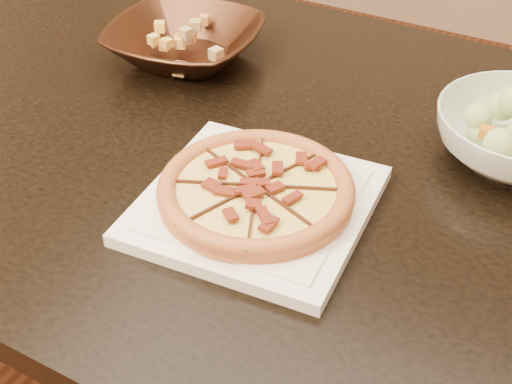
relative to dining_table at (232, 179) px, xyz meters
The scene contains 6 objects.
floor 0.68m from the dining_table, 142.05° to the left, with size 4.00×4.00×0.02m, color #502716.
dining_table is the anchor object (origin of this frame).
plate 0.22m from the dining_table, 50.02° to the right, with size 0.30×0.30×0.02m.
pizza 0.23m from the dining_table, 50.03° to the right, with size 0.25×0.25×0.03m.
bronze_bowl 0.27m from the dining_table, 139.42° to the left, with size 0.26×0.26×0.06m, color #3E2316.
mixed_dish 0.30m from the dining_table, 139.79° to the left, with size 0.09×0.12×0.03m.
Camera 1 is at (0.57, -0.85, 1.34)m, focal length 50.00 mm.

